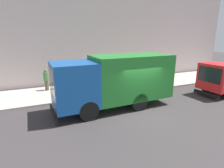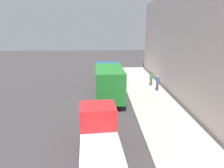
# 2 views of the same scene
# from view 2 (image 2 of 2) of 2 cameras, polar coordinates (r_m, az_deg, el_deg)

# --- Properties ---
(ground) EXTENTS (80.00, 80.00, 0.00)m
(ground) POSITION_cam_2_polar(r_m,az_deg,el_deg) (18.23, -4.23, -5.34)
(ground) COLOR #393435
(sidewalk) EXTENTS (4.08, 30.00, 0.14)m
(sidewalk) POSITION_cam_2_polar(r_m,az_deg,el_deg) (18.76, 11.40, -4.77)
(sidewalk) COLOR #B6AA9C
(sidewalk) RESTS_ON ground
(building_facade) EXTENTS (0.50, 30.00, 9.74)m
(building_facade) POSITION_cam_2_polar(r_m,az_deg,el_deg) (18.46, 20.01, 9.63)
(building_facade) COLOR #BBA9A8
(building_facade) RESTS_ON ground
(large_utility_truck) EXTENTS (2.54, 7.21, 3.14)m
(large_utility_truck) POSITION_cam_2_polar(r_m,az_deg,el_deg) (18.83, -0.98, 1.06)
(large_utility_truck) COLOR #154F9C
(large_utility_truck) RESTS_ON ground
(small_flatbed_truck) EXTENTS (2.41, 5.66, 2.36)m
(small_flatbed_truck) POSITION_cam_2_polar(r_m,az_deg,el_deg) (10.98, -3.58, -14.42)
(small_flatbed_truck) COLOR red
(small_flatbed_truck) RESTS_ON ground
(pedestrian_walking) EXTENTS (0.48, 0.48, 1.67)m
(pedestrian_walking) POSITION_cam_2_polar(r_m,az_deg,el_deg) (23.13, 11.05, 1.73)
(pedestrian_walking) COLOR brown
(pedestrian_walking) RESTS_ON sidewalk
(pedestrian_standing) EXTENTS (0.48, 0.48, 1.61)m
(pedestrian_standing) POSITION_cam_2_polar(r_m,az_deg,el_deg) (21.41, 12.76, 0.38)
(pedestrian_standing) COLOR #3D354C
(pedestrian_standing) RESTS_ON sidewalk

